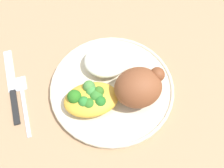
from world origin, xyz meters
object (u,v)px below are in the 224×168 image
fork (24,101)px  knife (13,92)px  plate (112,88)px  mac_cheese_with_broccoli (91,98)px  roasted_chicken (139,87)px  rice_pile (106,60)px

fork → knife: (-0.02, 0.03, 0.00)m
plate → knife: size_ratio=1.37×
plate → mac_cheese_with_broccoli: size_ratio=2.38×
knife → plate: bearing=-9.9°
plate → roasted_chicken: (0.05, -0.03, 0.05)m
plate → knife: 0.21m
roasted_chicken → fork: roasted_chicken is taller
plate → rice_pile: bearing=92.2°
plate → roasted_chicken: 0.07m
mac_cheese_with_broccoli → knife: (-0.16, 0.06, -0.03)m
plate → rice_pile: (-0.00, 0.06, 0.02)m
fork → knife: size_ratio=0.75×
mac_cheese_with_broccoli → plate: bearing=28.8°
roasted_chicken → knife: (-0.25, 0.07, -0.05)m
knife → mac_cheese_with_broccoli: bearing=-21.5°
rice_pile → fork: size_ratio=0.68×
fork → roasted_chicken: bearing=-10.0°
rice_pile → knife: rice_pile is taller
roasted_chicken → mac_cheese_with_broccoli: roasted_chicken is taller
plate → fork: size_ratio=1.83×
rice_pile → knife: bearing=-174.7°
roasted_chicken → fork: bearing=170.0°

